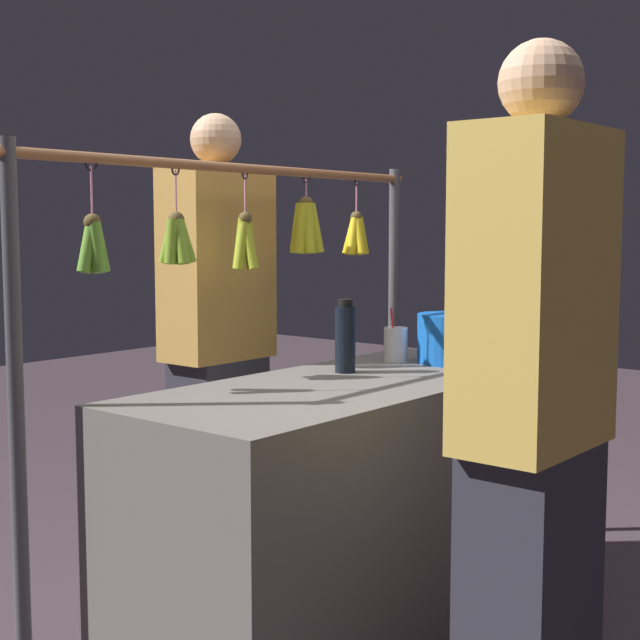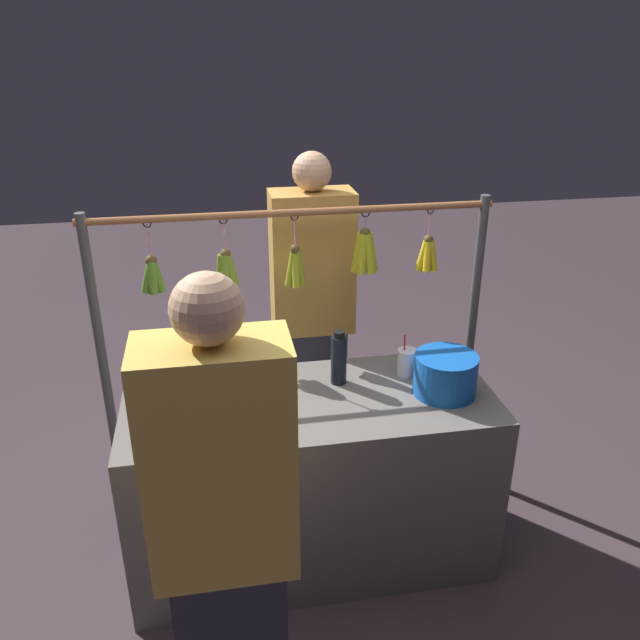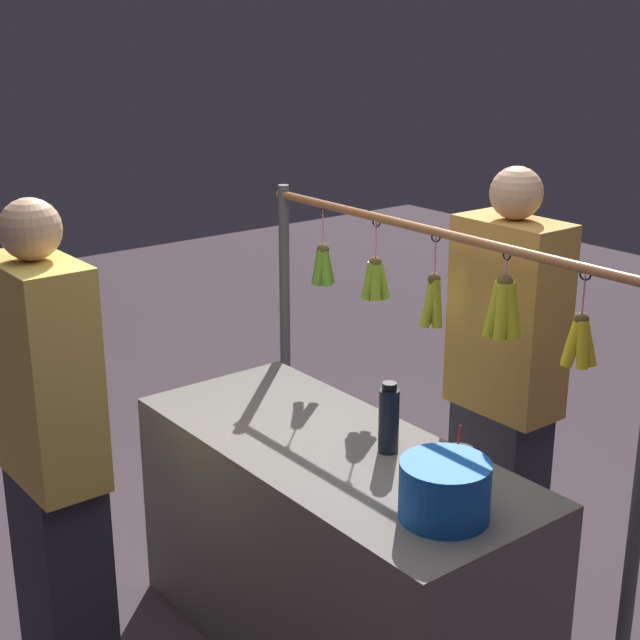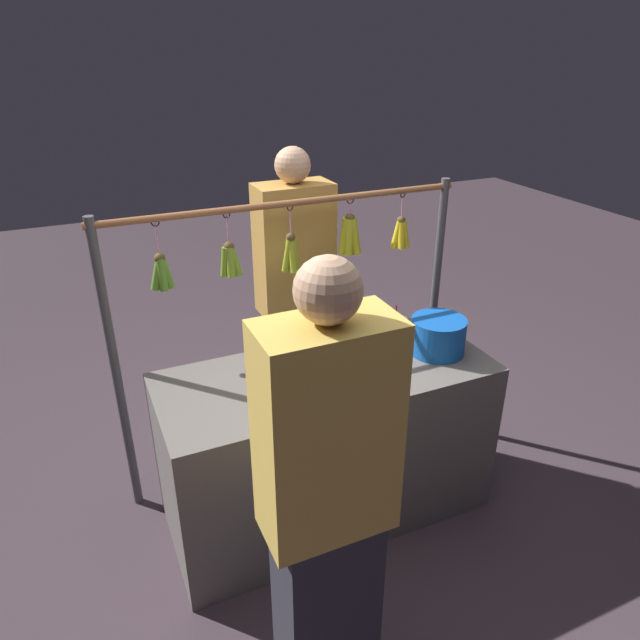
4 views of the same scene
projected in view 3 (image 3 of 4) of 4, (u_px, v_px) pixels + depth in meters
market_counter at (333, 552)px, 3.27m from camera, size 1.54×0.65×0.81m
display_rack at (435, 346)px, 3.31m from camera, size 1.82×0.12×1.53m
water_bottle at (389, 419)px, 3.07m from camera, size 0.07×0.07×0.24m
blue_bucket at (445, 490)px, 2.67m from camera, size 0.26×0.26×0.17m
drink_cup at (459, 467)px, 2.87m from camera, size 0.08×0.08×0.19m
vendor_person at (503, 400)px, 3.45m from camera, size 0.40×0.22×1.70m
customer_person at (53, 468)px, 2.94m from camera, size 0.40×0.22×1.69m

